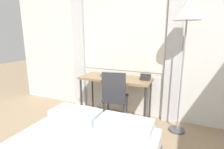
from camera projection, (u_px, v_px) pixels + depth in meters
name	position (u px, v px, depth m)	size (l,w,h in m)	color
wall_back_with_window	(132.00, 43.00, 3.18)	(5.46, 0.13, 2.70)	silver
desk	(115.00, 81.00, 3.11)	(1.27, 0.50, 0.77)	#937551
desk_chair	(115.00, 95.00, 2.90)	(0.47, 0.47, 0.94)	#333338
standing_lamp	(187.00, 17.00, 2.42)	(0.39, 0.39, 1.98)	#4C4C51
telephone	(146.00, 77.00, 2.93)	(0.17, 0.15, 0.10)	#2D2D2D
book	(109.00, 75.00, 3.19)	(0.32, 0.27, 0.02)	#33664C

